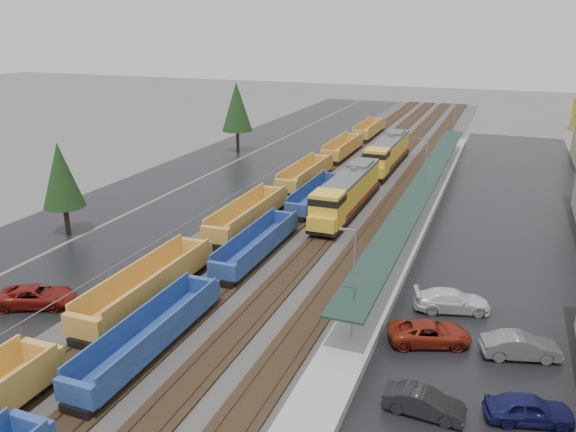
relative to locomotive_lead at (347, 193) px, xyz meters
name	(u,v)px	position (x,y,z in m)	size (l,w,h in m)	color
ballast_strip	(361,179)	(-2.00, 14.50, -2.32)	(20.00, 160.00, 0.08)	#302D2B
trackbed	(361,178)	(-2.00, 14.50, -2.20)	(14.60, 160.00, 0.22)	black
west_parking_lot	(258,169)	(-17.00, 14.50, -2.35)	(10.00, 160.00, 0.02)	black
west_road	(196,163)	(-27.00, 14.50, -2.35)	(9.00, 160.00, 0.02)	black
east_commuter_lot	(514,220)	(17.00, 4.50, -2.35)	(16.00, 100.00, 0.02)	black
station_platform	(423,203)	(7.50, 4.50, -1.62)	(3.00, 80.00, 8.00)	#9E9B93
chainlink_fence	(290,164)	(-11.50, 12.93, -0.75)	(0.08, 160.04, 2.02)	gray
tree_west_near	(61,175)	(-24.00, -15.50, 3.46)	(3.96, 3.96, 9.00)	#332316
tree_west_far	(237,107)	(-25.00, 24.50, 4.77)	(4.84, 4.84, 11.00)	#332316
locomotive_lead	(347,193)	(0.00, 0.00, 0.00)	(2.96, 19.48, 4.41)	black
locomotive_trail	(387,153)	(0.00, 21.00, 0.00)	(2.96, 19.48, 4.41)	black
well_string_yellow	(248,216)	(-8.00, -7.73, -1.13)	(2.83, 118.33, 2.51)	gold
well_string_blue	(151,336)	(-4.00, -30.56, -1.24)	(2.48, 78.91, 2.20)	navy
parked_car_west_c	(36,296)	(-15.29, -28.47, -1.59)	(5.50, 2.54, 1.53)	maroon
parked_car_east_a	(424,403)	(12.79, -30.44, -1.66)	(4.24, 1.48, 1.40)	black
parked_car_east_b	(430,333)	(12.08, -23.25, -1.63)	(5.26, 2.42, 1.46)	maroon
parked_car_east_c	(452,301)	(12.95, -18.22, -1.58)	(5.35, 2.18, 1.55)	silver
parked_car_east_d	(529,409)	(17.90, -29.07, -1.61)	(4.41, 1.78, 1.50)	#131649
parked_car_east_e	(521,346)	(17.52, -22.88, -1.59)	(4.68, 1.63, 1.54)	slate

